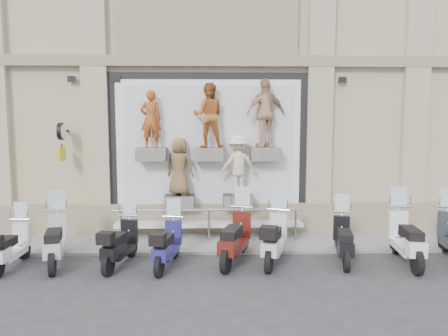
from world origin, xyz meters
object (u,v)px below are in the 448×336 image
Objects in this scene: scooter_g at (275,229)px; clock_sign_bracket at (62,137)px; scooter_c at (55,230)px; scooter_b at (11,237)px; scooter_h at (344,230)px; guard_rail at (209,226)px; scooter_i at (407,228)px; scooter_e at (167,235)px; scooter_f at (235,227)px; scooter_d at (120,234)px.

clock_sign_bracket is at bearing 176.83° from scooter_g.
clock_sign_bracket reaches higher than scooter_c.
scooter_c is 4.95m from scooter_g.
scooter_b is 7.46m from scooter_h.
scooter_g is (1.50, -1.60, 0.32)m from guard_rail.
scooter_c is 0.96× the size of scooter_i.
scooter_e is 0.91× the size of scooter_g.
scooter_g reaches higher than guard_rail.
scooter_c is at bearing -160.95° from scooter_f.
scooter_i is (6.45, -0.05, 0.11)m from scooter_d.
scooter_h reaches higher than scooter_d.
scooter_h is (4.01, 0.20, 0.02)m from scooter_e.
scooter_b is at bearing -173.29° from scooter_i.
clock_sign_bracket reaches higher than scooter_b.
scooter_f is at bearing 18.93° from scooter_e.
guard_rail is at bearing 73.09° from scooter_e.
scooter_h is (6.54, 0.00, -0.06)m from scooter_c.
scooter_d reaches higher than scooter_e.
scooter_c is at bearing 11.83° from scooter_b.
scooter_g is at bearing 16.03° from scooter_f.
scooter_c reaches higher than scooter_e.
clock_sign_bracket is at bearing 174.82° from scooter_h.
clock_sign_bracket is at bearing 153.01° from scooter_e.
scooter_i reaches higher than scooter_h.
scooter_b is 8.84m from scooter_i.
scooter_c reaches higher than scooter_h.
scooter_i reaches higher than scooter_e.
scooter_d is at bearing -160.54° from scooter_g.
clock_sign_bracket is at bearing 171.85° from scooter_i.
guard_rail is at bearing 23.59° from scooter_b.
scooter_h is at bearing -13.35° from scooter_c.
clock_sign_bracket is at bearing 174.35° from scooter_f.
scooter_c is 1.10× the size of scooter_d.
scooter_c reaches higher than scooter_g.
scooter_d is (-1.97, -1.70, 0.26)m from guard_rail.
scooter_c is 6.55m from scooter_h.
guard_rail is at bearing 129.72° from scooter_f.
scooter_g is 0.94× the size of scooter_i.
clock_sign_bracket is 0.60× the size of scooter_b.
scooter_c is (0.45, -2.06, -2.00)m from clock_sign_bracket.
scooter_e is at bearing -157.63° from scooter_g.
guard_rail is 2.46× the size of scooter_i.
scooter_e is at bearing -165.89° from scooter_h.
scooter_f is at bearing -176.12° from scooter_i.
scooter_f is at bearing 3.91° from scooter_b.
scooter_f is (4.96, 0.20, 0.14)m from scooter_b.
scooter_i reaches higher than guard_rail.
scooter_b is (-0.46, -2.22, -2.11)m from clock_sign_bracket.
scooter_f reaches higher than scooter_g.
scooter_i is at bearing -14.81° from clock_sign_bracket.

